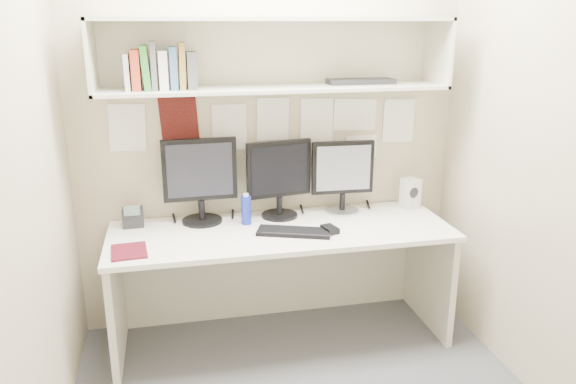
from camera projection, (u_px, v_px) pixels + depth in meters
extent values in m
cube|color=#B8AA8C|center=(270.00, 122.00, 3.46)|extent=(2.40, 0.02, 2.60)
cube|color=#B8AA8C|center=(397.00, 241.00, 1.59)|extent=(2.40, 0.02, 2.60)
cube|color=#B8AA8C|center=(25.00, 175.00, 2.29)|extent=(0.02, 2.00, 2.60)
cube|color=#B8AA8C|center=(545.00, 148.00, 2.77)|extent=(0.02, 2.00, 2.60)
cube|color=white|center=(282.00, 231.00, 3.30)|extent=(2.00, 0.70, 0.03)
cube|color=beige|center=(272.00, 265.00, 3.71)|extent=(1.96, 0.02, 0.70)
cube|color=beige|center=(275.00, 88.00, 3.21)|extent=(2.00, 0.38, 0.02)
cube|color=beige|center=(275.00, 19.00, 3.10)|extent=(2.00, 0.38, 0.02)
cube|color=beige|center=(269.00, 53.00, 3.33)|extent=(2.00, 0.02, 0.40)
cube|color=beige|center=(91.00, 57.00, 2.96)|extent=(0.02, 0.38, 0.40)
cube|color=beige|center=(437.00, 52.00, 3.36)|extent=(0.02, 0.38, 0.40)
cylinder|color=black|center=(202.00, 221.00, 3.41)|extent=(0.24, 0.24, 0.02)
cylinder|color=black|center=(202.00, 210.00, 3.39)|extent=(0.04, 0.04, 0.12)
cube|color=black|center=(200.00, 170.00, 3.32)|extent=(0.44, 0.05, 0.37)
cube|color=black|center=(200.00, 170.00, 3.31)|extent=(0.39, 0.01, 0.32)
cylinder|color=black|center=(280.00, 215.00, 3.50)|extent=(0.23, 0.23, 0.02)
cylinder|color=black|center=(279.00, 205.00, 3.48)|extent=(0.04, 0.04, 0.11)
cube|color=black|center=(279.00, 169.00, 3.43)|extent=(0.41, 0.11, 0.35)
cube|color=black|center=(280.00, 170.00, 3.41)|extent=(0.35, 0.07, 0.30)
cylinder|color=#A5A5AA|center=(342.00, 211.00, 3.59)|extent=(0.22, 0.22, 0.02)
cylinder|color=black|center=(342.00, 201.00, 3.57)|extent=(0.04, 0.04, 0.11)
cube|color=black|center=(343.00, 167.00, 3.51)|extent=(0.39, 0.05, 0.33)
cube|color=#AFAFB4|center=(344.00, 168.00, 3.50)|extent=(0.34, 0.02, 0.28)
cube|color=black|center=(294.00, 232.00, 3.22)|extent=(0.45, 0.28, 0.02)
cube|color=black|center=(330.00, 229.00, 3.24)|extent=(0.09, 0.13, 0.03)
cube|color=silver|center=(410.00, 193.00, 3.64)|extent=(0.13, 0.13, 0.20)
cylinder|color=black|center=(414.00, 193.00, 3.58)|extent=(0.07, 0.03, 0.07)
cylinder|color=navy|center=(246.00, 210.00, 3.35)|extent=(0.06, 0.06, 0.17)
cylinder|color=white|center=(246.00, 195.00, 3.33)|extent=(0.03, 0.03, 0.02)
cube|color=#500D19|center=(129.00, 251.00, 2.96)|extent=(0.20, 0.24, 0.01)
cube|color=black|center=(133.00, 217.00, 3.32)|extent=(0.12, 0.10, 0.11)
cube|color=#4C6659|center=(132.00, 211.00, 3.26)|extent=(0.09, 0.01, 0.06)
cube|color=#B9B8B2|center=(127.00, 72.00, 3.01)|extent=(0.03, 0.16, 0.19)
cube|color=#B03520|center=(136.00, 70.00, 3.02)|extent=(0.04, 0.16, 0.21)
cube|color=#2A7F2A|center=(146.00, 68.00, 3.02)|extent=(0.04, 0.16, 0.24)
cube|color=#545459|center=(154.00, 66.00, 3.03)|extent=(0.03, 0.16, 0.26)
cube|color=silver|center=(163.00, 70.00, 3.05)|extent=(0.05, 0.16, 0.21)
cube|color=#355C85|center=(173.00, 68.00, 3.05)|extent=(0.04, 0.16, 0.23)
cube|color=olive|center=(182.00, 66.00, 3.06)|extent=(0.03, 0.16, 0.25)
cube|color=#434446|center=(192.00, 70.00, 3.08)|extent=(0.05, 0.16, 0.20)
cube|color=black|center=(361.00, 81.00, 3.35)|extent=(0.40, 0.15, 0.03)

